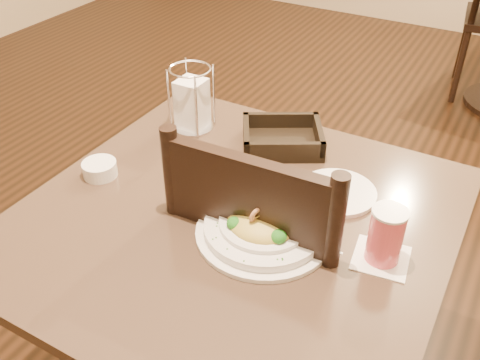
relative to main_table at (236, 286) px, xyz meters
The scene contains 8 objects.
main_table is the anchor object (origin of this frame).
dining_chair_near 0.10m from the main_table, 59.59° to the left, with size 0.44×0.44×0.93m.
pasta_bowl 0.27m from the main_table, 17.88° to the right, with size 0.32×0.29×0.09m.
drink_glass 0.43m from the main_table, ahead, with size 0.12×0.12×0.12m.
bread_basket 0.39m from the main_table, 96.39° to the left, with size 0.26×0.24×0.06m.
napkin_caddy 0.50m from the main_table, 136.95° to the left, with size 0.11×0.11×0.18m.
side_plate 0.34m from the main_table, 46.73° to the left, with size 0.18×0.18×0.01m, color white.
butter_ramekin 0.43m from the main_table, behind, with size 0.08×0.08×0.04m, color white.
Camera 1 is at (0.45, -0.78, 1.47)m, focal length 40.00 mm.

